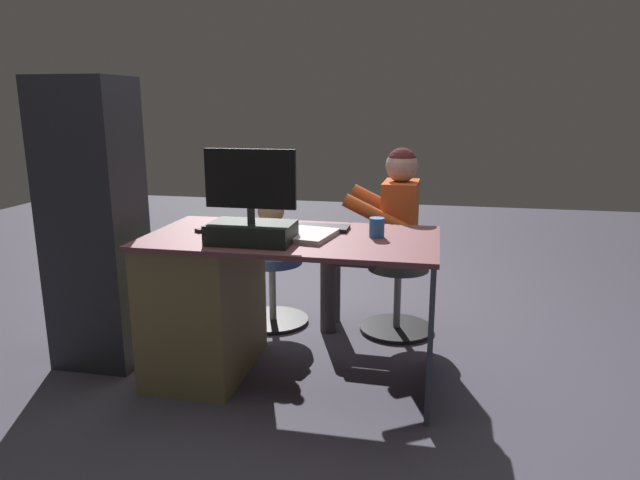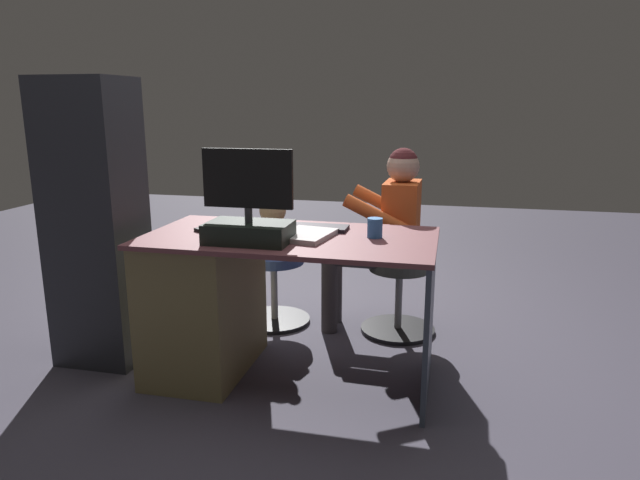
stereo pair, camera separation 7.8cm
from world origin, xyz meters
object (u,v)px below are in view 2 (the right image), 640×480
Objects in this scene: tv_remote at (209,228)px; visitor_chair at (399,291)px; computer_mouse at (256,222)px; office_chair_teddy at (274,282)px; teddy_bear at (274,227)px; keyboard at (307,227)px; cup at (375,228)px; monitor at (249,218)px; desk at (221,298)px; person at (385,226)px.

visitor_chair is at bearing -108.31° from tv_remote.
computer_mouse is 1.03m from visitor_chair.
computer_mouse is at bearing 37.12° from visitor_chair.
office_chair_teddy and visitor_chair have the same top height.
keyboard is at bearing 122.81° from teddy_bear.
teddy_bear reaches higher than computer_mouse.
cup is at bearing 137.88° from office_chair_teddy.
monitor is 0.40m from keyboard.
desk is 3.79× the size of teddy_bear.
person is at bearing 1.48° from visitor_chair.
person is (-0.70, -0.01, 0.04)m from teddy_bear.
monitor reaches higher than office_chair_teddy.
person is at bearing -138.95° from computer_mouse.
cup is 0.08× the size of person.
cup is at bearing 92.42° from person.
visitor_chair is (-0.92, -0.70, -0.50)m from tv_remote.
tv_remote is 0.13× the size of person.
keyboard is at bearing -119.89° from monitor.
cup reaches higher than tv_remote.
teddy_bear reaches higher than visitor_chair.
teddy_bear is 0.33× the size of person.
computer_mouse is 0.64× the size of tv_remote.
monitor reaches higher than keyboard.
keyboard is 4.44× the size of cup.
keyboard is 0.92× the size of visitor_chair.
tv_remote is at bearing 80.00° from teddy_bear.
desk is 0.76m from teddy_bear.
desk is 0.37m from tv_remote.
monitor reaches higher than computer_mouse.
tv_remote is at bearing 38.69° from computer_mouse.
cup is at bearing -175.98° from desk.
person is at bearing -87.58° from cup.
keyboard is at bearing -130.13° from tv_remote.
monitor is 0.94× the size of visitor_chair.
monitor is at bearing 59.53° from person.
cup is 0.21× the size of visitor_chair.
keyboard is (-0.19, -0.33, -0.10)m from monitor.
teddy_bear is at bearing -79.34° from monitor.
computer_mouse reaches higher than desk.
computer_mouse is at bearing 98.31° from office_chair_teddy.
tv_remote is at bearing -34.46° from monitor.
cup is 1.00m from teddy_bear.
keyboard is 0.66m from person.
monitor is 0.94m from teddy_bear.
computer_mouse is (-0.14, -0.19, 0.37)m from desk.
tv_remote is 1.08m from person.
desk is at bearing 21.38° from keyboard.
person is (0.10, 0.00, 0.40)m from visitor_chair.
monitor is 0.94× the size of office_chair_teddy.
computer_mouse is at bearing -75.64° from monitor.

